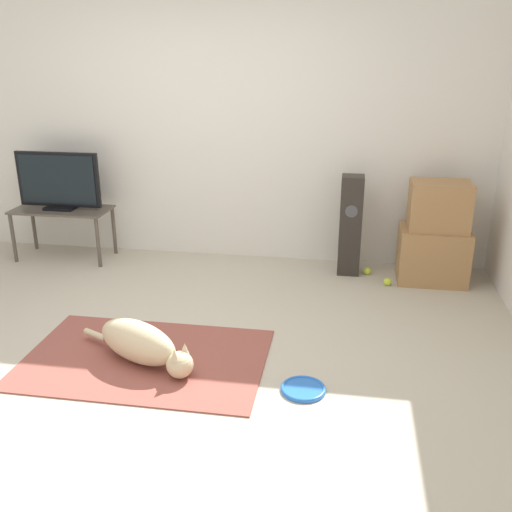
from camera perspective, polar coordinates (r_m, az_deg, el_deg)
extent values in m
plane|color=#BCB29E|center=(3.93, -10.88, -10.00)|extent=(12.00, 12.00, 0.00)
cube|color=silver|center=(5.46, -4.23, 13.01)|extent=(8.00, 0.06, 2.55)
cube|color=#934C42|center=(3.92, -11.03, -10.03)|extent=(1.59, 1.04, 0.01)
ellipsoid|color=beige|center=(3.83, -11.75, -8.38)|extent=(0.67, 0.48, 0.28)
sphere|color=beige|center=(3.63, -7.62, -10.72)|extent=(0.17, 0.17, 0.17)
cone|color=beige|center=(3.61, -7.14, -9.17)|extent=(0.05, 0.05, 0.08)
cone|color=beige|center=(3.55, -8.15, -9.76)|extent=(0.05, 0.05, 0.08)
cylinder|color=beige|center=(4.15, -15.74, -7.60)|extent=(0.20, 0.13, 0.04)
cylinder|color=blue|center=(3.55, 4.75, -13.15)|extent=(0.27, 0.27, 0.02)
torus|color=blue|center=(3.54, 4.75, -13.05)|extent=(0.27, 0.27, 0.02)
cube|color=#A87A4C|center=(5.23, 17.24, 0.10)|extent=(0.59, 0.42, 0.48)
cube|color=#A87A4C|center=(5.10, 17.86, 4.78)|extent=(0.50, 0.36, 0.41)
cube|color=#2D2823|center=(5.17, 9.43, 3.03)|extent=(0.20, 0.20, 0.90)
cylinder|color=#4C4C51|center=(5.03, 9.52, 4.41)|extent=(0.11, 0.00, 0.11)
cube|color=brown|center=(5.79, -18.86, 4.41)|extent=(0.92, 0.44, 0.02)
cylinder|color=brown|center=(5.91, -23.11, 1.66)|extent=(0.04, 0.04, 0.48)
cylinder|color=brown|center=(5.51, -15.51, 1.28)|extent=(0.04, 0.04, 0.48)
cylinder|color=brown|center=(6.22, -21.32, 2.77)|extent=(0.04, 0.04, 0.48)
cylinder|color=brown|center=(5.83, -14.01, 2.48)|extent=(0.04, 0.04, 0.48)
cube|color=black|center=(5.78, -18.89, 4.62)|extent=(0.28, 0.20, 0.02)
cube|color=black|center=(5.72, -19.16, 7.25)|extent=(0.81, 0.04, 0.52)
cube|color=black|center=(5.71, -19.25, 7.20)|extent=(0.74, 0.01, 0.46)
sphere|color=#C6E033|center=(5.09, 13.01, -2.53)|extent=(0.07, 0.07, 0.07)
sphere|color=#C6E033|center=(5.29, 11.07, -1.49)|extent=(0.07, 0.07, 0.07)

